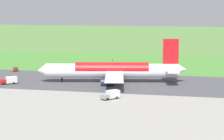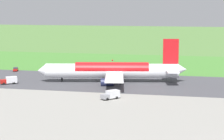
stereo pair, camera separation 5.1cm
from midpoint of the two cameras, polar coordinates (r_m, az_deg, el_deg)
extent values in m
plane|color=#547F3D|center=(161.85, -3.03, -1.48)|extent=(800.00, 800.00, 0.00)
cube|color=#47474C|center=(161.85, -3.03, -1.47)|extent=(600.00, 39.23, 0.06)
cube|color=gray|center=(104.42, -12.13, -7.31)|extent=(440.00, 110.00, 0.05)
cube|color=#478534|center=(207.61, 0.43, 0.78)|extent=(600.00, 80.00, 0.04)
cylinder|color=white|center=(159.11, 0.01, -0.11)|extent=(48.09, 14.46, 5.20)
cone|color=white|center=(161.56, -9.07, -0.08)|extent=(3.91, 5.43, 4.94)
cone|color=white|center=(160.59, 9.04, 0.08)|extent=(4.29, 5.02, 4.42)
cube|color=red|center=(159.24, 7.64, 2.40)|extent=(5.59, 1.58, 9.00)
cube|color=white|center=(154.63, 7.82, -0.14)|extent=(5.68, 9.61, 0.36)
cube|color=white|center=(165.44, 7.38, 0.44)|extent=(5.68, 9.61, 0.36)
cube|color=white|center=(148.30, 0.32, -0.90)|extent=(10.18, 22.75, 0.35)
cube|color=white|center=(170.03, 0.41, 0.32)|extent=(10.18, 22.75, 0.35)
cylinder|color=#23284C|center=(152.22, -0.60, -1.60)|extent=(4.96, 3.62, 2.80)
cylinder|color=#23284C|center=(167.00, -0.46, -0.69)|extent=(4.96, 3.62, 2.80)
cylinder|color=black|center=(160.85, -6.50, -0.97)|extent=(0.70, 0.70, 3.42)
cylinder|color=black|center=(155.54, 1.09, -1.24)|extent=(0.70, 0.70, 3.42)
cylinder|color=black|center=(163.43, 1.08, -0.76)|extent=(0.70, 0.70, 3.42)
cylinder|color=red|center=(159.03, 0.01, 0.08)|extent=(26.91, 10.27, 5.23)
cube|color=#B21914|center=(159.83, -13.88, -1.45)|extent=(3.05, 3.05, 1.30)
cube|color=silver|center=(160.12, -12.89, -1.23)|extent=(4.44, 4.01, 2.20)
cylinder|color=black|center=(158.97, -13.82, -1.74)|extent=(0.92, 0.75, 0.90)
cylinder|color=black|center=(160.92, -13.92, -1.62)|extent=(0.92, 0.75, 0.90)
cylinder|color=black|center=(159.42, -12.61, -1.67)|extent=(0.92, 0.75, 0.90)
cylinder|color=black|center=(161.37, -12.72, -1.55)|extent=(0.92, 0.75, 0.90)
cube|color=#B21914|center=(190.13, -12.37, 0.06)|extent=(3.06, 4.56, 0.75)
cube|color=#2D333D|center=(190.24, -12.37, 0.26)|extent=(2.32, 2.63, 0.55)
cylinder|color=black|center=(188.73, -12.15, -0.11)|extent=(0.42, 0.68, 0.64)
cylinder|color=black|center=(188.90, -12.67, -0.12)|extent=(0.42, 0.68, 0.64)
cylinder|color=black|center=(191.48, -12.08, 0.01)|extent=(0.42, 0.68, 0.64)
cylinder|color=black|center=(191.65, -12.58, 0.00)|extent=(0.42, 0.68, 0.64)
cube|color=gray|center=(130.26, -0.87, -3.45)|extent=(3.10, 3.10, 1.30)
cube|color=silver|center=(131.78, 0.12, -3.11)|extent=(4.23, 4.37, 2.20)
cylinder|color=black|center=(129.60, -0.61, -3.81)|extent=(0.82, 0.87, 0.90)
cylinder|color=black|center=(131.19, -1.12, -3.65)|extent=(0.82, 0.87, 0.90)
cylinder|color=black|center=(131.58, 0.59, -3.62)|extent=(0.82, 0.87, 0.90)
cylinder|color=black|center=(133.14, 0.07, -3.47)|extent=(0.82, 0.87, 0.90)
cylinder|color=slate|center=(205.03, 0.06, 0.93)|extent=(0.10, 0.10, 1.85)
cube|color=red|center=(204.89, 0.06, 1.27)|extent=(0.60, 0.04, 0.60)
cone|color=orange|center=(210.12, -0.79, 0.94)|extent=(0.40, 0.40, 0.55)
camera|label=1|loc=(0.03, -89.99, 0.00)|focal=70.58mm
camera|label=2|loc=(0.03, 90.01, 0.00)|focal=70.58mm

